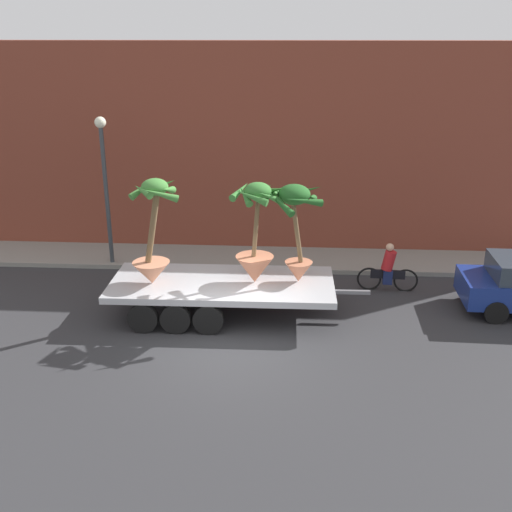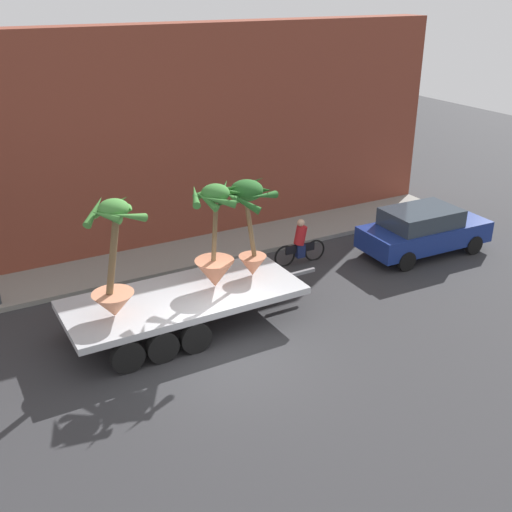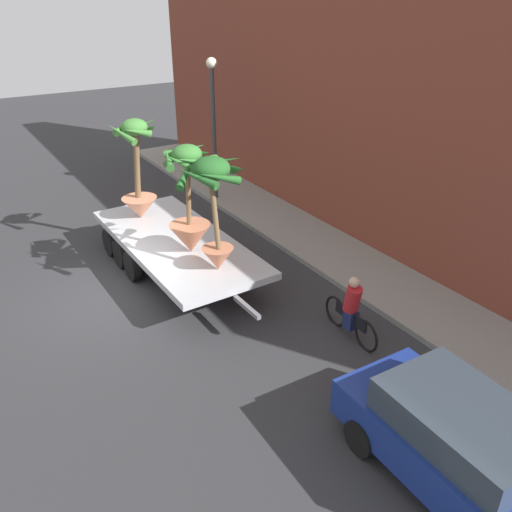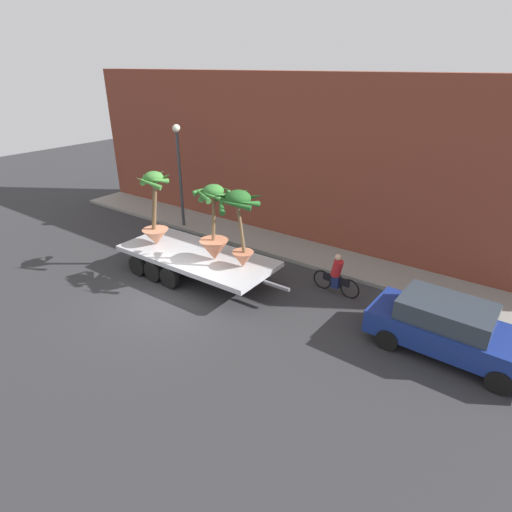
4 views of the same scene
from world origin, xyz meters
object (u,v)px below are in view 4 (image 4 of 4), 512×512
Objects in this scene: potted_palm_rear at (155,215)px; cyclist at (336,276)px; flatbed_trailer at (192,257)px; street_lamp at (179,163)px; potted_palm_front at (240,221)px; potted_palm_middle at (214,229)px; parked_car at (449,328)px.

potted_palm_rear reaches higher than cyclist.
street_lamp is at bearing 138.60° from flatbed_trailer.
flatbed_trailer is 2.92m from potted_palm_front.
cyclist is (3.89, 1.96, -1.50)m from potted_palm_middle.
potted_palm_rear is at bearing -171.05° from flatbed_trailer.
potted_palm_middle is 1.52× the size of cyclist.
potted_palm_front reaches higher than parked_car.
potted_palm_middle is at bearing 0.58° from flatbed_trailer.
street_lamp is (-13.00, 2.75, 2.40)m from parked_car.
potted_palm_middle is at bearing 5.38° from potted_palm_rear.
potted_palm_rear is at bearing -57.66° from street_lamp.
parked_car is (4.02, -1.28, 0.16)m from cyclist.
flatbed_trailer is at bearing -158.74° from cyclist.
potted_palm_rear is at bearing -174.62° from potted_palm_middle.
flatbed_trailer is 9.12m from parked_car.
potted_palm_front reaches higher than cyclist.
parked_car reaches higher than flatbed_trailer.
parked_car is (10.66, 0.94, -1.39)m from potted_palm_rear.
potted_palm_front is (1.05, 0.13, 0.50)m from potted_palm_middle.
potted_palm_middle is (1.18, 0.01, 1.39)m from flatbed_trailer.
potted_palm_rear is 0.61× the size of street_lamp.
parked_car is (9.09, 0.70, 0.05)m from flatbed_trailer.
potted_palm_rear is at bearing -174.09° from potted_palm_front.
parked_car is at bearing -17.66° from cyclist.
flatbed_trailer is at bearing -176.25° from potted_palm_front.
potted_palm_middle reaches higher than flatbed_trailer.
potted_palm_front is (2.23, 0.15, 1.88)m from flatbed_trailer.
potted_palm_rear is at bearing -161.52° from cyclist.
potted_palm_middle is at bearing -34.01° from street_lamp.
potted_palm_middle is 4.61m from cyclist.
flatbed_trailer is 2.56× the size of potted_palm_middle.
cyclist is at bearing 18.48° from potted_palm_rear.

